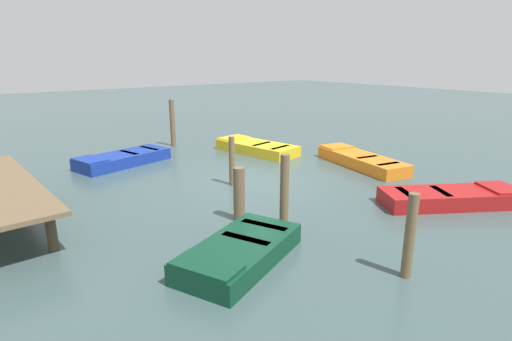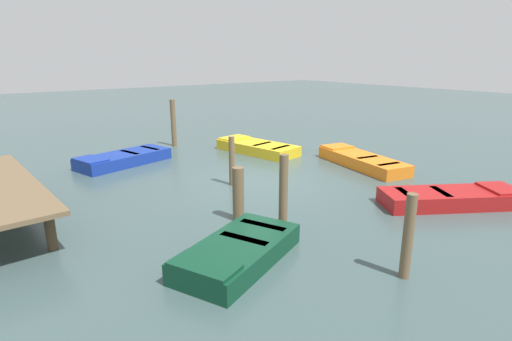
{
  "view_description": "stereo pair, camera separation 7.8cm",
  "coord_description": "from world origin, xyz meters",
  "px_view_note": "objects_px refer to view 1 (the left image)",
  "views": [
    {
      "loc": [
        -9.6,
        7.35,
        3.76
      ],
      "look_at": [
        0.0,
        0.0,
        0.35
      ],
      "focal_mm": 28.49,
      "sensor_mm": 36.0,
      "label": 1
    },
    {
      "loc": [
        -9.65,
        7.29,
        3.76
      ],
      "look_at": [
        0.0,
        0.0,
        0.35
      ],
      "focal_mm": 28.49,
      "sensor_mm": 36.0,
      "label": 2
    }
  ],
  "objects_px": {
    "rowboat_dark_green": "(239,252)",
    "mooring_piling_center": "(284,191)",
    "mooring_piling_far_right": "(410,236)",
    "mooring_piling_mid_right": "(232,161)",
    "rowboat_yellow": "(256,147)",
    "rowboat_red": "(451,197)",
    "mooring_piling_far_left": "(239,194)",
    "rowboat_blue": "(123,159)",
    "rowboat_orange": "(361,160)",
    "mooring_piling_near_left": "(172,123)"
  },
  "relations": [
    {
      "from": "rowboat_dark_green",
      "to": "mooring_piling_center",
      "type": "relative_size",
      "value": 1.79
    },
    {
      "from": "mooring_piling_far_right",
      "to": "mooring_piling_mid_right",
      "type": "bearing_deg",
      "value": -5.16
    },
    {
      "from": "rowboat_yellow",
      "to": "rowboat_red",
      "type": "bearing_deg",
      "value": 172.36
    },
    {
      "from": "rowboat_yellow",
      "to": "mooring_piling_far_left",
      "type": "xyz_separation_m",
      "value": [
        -5.35,
        4.61,
        0.43
      ]
    },
    {
      "from": "mooring_piling_far_left",
      "to": "mooring_piling_far_right",
      "type": "distance_m",
      "value": 4.0
    },
    {
      "from": "rowboat_red",
      "to": "mooring_piling_far_left",
      "type": "height_order",
      "value": "mooring_piling_far_left"
    },
    {
      "from": "rowboat_red",
      "to": "mooring_piling_far_right",
      "type": "distance_m",
      "value": 4.38
    },
    {
      "from": "rowboat_blue",
      "to": "mooring_piling_mid_right",
      "type": "height_order",
      "value": "mooring_piling_mid_right"
    },
    {
      "from": "rowboat_orange",
      "to": "rowboat_blue",
      "type": "bearing_deg",
      "value": 62.86
    },
    {
      "from": "rowboat_orange",
      "to": "mooring_piling_far_right",
      "type": "xyz_separation_m",
      "value": [
        -5.33,
        5.43,
        0.56
      ]
    },
    {
      "from": "mooring_piling_far_left",
      "to": "rowboat_yellow",
      "type": "bearing_deg",
      "value": -40.75
    },
    {
      "from": "rowboat_blue",
      "to": "mooring_piling_center",
      "type": "height_order",
      "value": "mooring_piling_center"
    },
    {
      "from": "rowboat_dark_green",
      "to": "mooring_piling_center",
      "type": "distance_m",
      "value": 2.06
    },
    {
      "from": "mooring_piling_near_left",
      "to": "mooring_piling_far_right",
      "type": "xyz_separation_m",
      "value": [
        -12.42,
        1.66,
        -0.23
      ]
    },
    {
      "from": "rowboat_orange",
      "to": "mooring_piling_near_left",
      "type": "height_order",
      "value": "mooring_piling_near_left"
    },
    {
      "from": "rowboat_dark_green",
      "to": "mooring_piling_far_left",
      "type": "relative_size",
      "value": 2.34
    },
    {
      "from": "rowboat_blue",
      "to": "mooring_piling_far_left",
      "type": "height_order",
      "value": "mooring_piling_far_left"
    },
    {
      "from": "rowboat_yellow",
      "to": "mooring_piling_center",
      "type": "xyz_separation_m",
      "value": [
        -6.26,
        4.0,
        0.63
      ]
    },
    {
      "from": "rowboat_orange",
      "to": "rowboat_dark_green",
      "type": "xyz_separation_m",
      "value": [
        -3.12,
        7.47,
        0.0
      ]
    },
    {
      "from": "rowboat_red",
      "to": "mooring_piling_near_left",
      "type": "distance_m",
      "value": 11.36
    },
    {
      "from": "rowboat_blue",
      "to": "mooring_piling_far_left",
      "type": "distance_m",
      "value": 6.77
    },
    {
      "from": "rowboat_red",
      "to": "mooring_piling_far_left",
      "type": "xyz_separation_m",
      "value": [
        2.55,
        4.97,
        0.43
      ]
    },
    {
      "from": "rowboat_red",
      "to": "mooring_piling_mid_right",
      "type": "bearing_deg",
      "value": 157.29
    },
    {
      "from": "mooring_piling_far_right",
      "to": "rowboat_blue",
      "type": "bearing_deg",
      "value": 6.48
    },
    {
      "from": "mooring_piling_far_right",
      "to": "mooring_piling_center",
      "type": "height_order",
      "value": "mooring_piling_center"
    },
    {
      "from": "mooring_piling_far_right",
      "to": "mooring_piling_mid_right",
      "type": "distance_m",
      "value": 6.31
    },
    {
      "from": "rowboat_red",
      "to": "rowboat_yellow",
      "type": "height_order",
      "value": "same"
    },
    {
      "from": "rowboat_orange",
      "to": "rowboat_yellow",
      "type": "bearing_deg",
      "value": 34.57
    },
    {
      "from": "mooring_piling_near_left",
      "to": "mooring_piling_far_right",
      "type": "relative_size",
      "value": 1.29
    },
    {
      "from": "mooring_piling_center",
      "to": "mooring_piling_mid_right",
      "type": "relative_size",
      "value": 1.13
    },
    {
      "from": "rowboat_blue",
      "to": "mooring_piling_center",
      "type": "distance_m",
      "value": 7.74
    },
    {
      "from": "rowboat_orange",
      "to": "mooring_piling_near_left",
      "type": "distance_m",
      "value": 8.07
    },
    {
      "from": "mooring_piling_center",
      "to": "rowboat_blue",
      "type": "bearing_deg",
      "value": 7.26
    },
    {
      "from": "mooring_piling_near_left",
      "to": "mooring_piling_far_left",
      "type": "relative_size",
      "value": 1.55
    },
    {
      "from": "mooring_piling_far_right",
      "to": "mooring_piling_mid_right",
      "type": "xyz_separation_m",
      "value": [
        6.28,
        -0.57,
        -0.03
      ]
    },
    {
      "from": "rowboat_dark_green",
      "to": "rowboat_red",
      "type": "bearing_deg",
      "value": 149.07
    },
    {
      "from": "rowboat_orange",
      "to": "rowboat_yellow",
      "type": "xyz_separation_m",
      "value": [
        3.93,
        1.67,
        0.0
      ]
    },
    {
      "from": "rowboat_orange",
      "to": "rowboat_yellow",
      "type": "height_order",
      "value": "same"
    },
    {
      "from": "mooring_piling_near_left",
      "to": "rowboat_yellow",
      "type": "bearing_deg",
      "value": -146.33
    },
    {
      "from": "rowboat_red",
      "to": "rowboat_yellow",
      "type": "distance_m",
      "value": 7.9
    },
    {
      "from": "mooring_piling_far_left",
      "to": "mooring_piling_mid_right",
      "type": "distance_m",
      "value": 2.76
    },
    {
      "from": "mooring_piling_mid_right",
      "to": "rowboat_yellow",
      "type": "bearing_deg",
      "value": -47.07
    },
    {
      "from": "rowboat_blue",
      "to": "mooring_piling_center",
      "type": "xyz_separation_m",
      "value": [
        -7.66,
        -0.98,
        0.63
      ]
    },
    {
      "from": "mooring_piling_mid_right",
      "to": "rowboat_red",
      "type": "bearing_deg",
      "value": -144.13
    },
    {
      "from": "rowboat_blue",
      "to": "rowboat_yellow",
      "type": "bearing_deg",
      "value": 149.53
    },
    {
      "from": "rowboat_red",
      "to": "mooring_piling_mid_right",
      "type": "relative_size",
      "value": 2.41
    },
    {
      "from": "mooring_piling_near_left",
      "to": "rowboat_blue",
      "type": "bearing_deg",
      "value": 121.55
    },
    {
      "from": "rowboat_orange",
      "to": "mooring_piling_near_left",
      "type": "bearing_deg",
      "value": 39.6
    },
    {
      "from": "rowboat_orange",
      "to": "rowboat_red",
      "type": "relative_size",
      "value": 1.07
    },
    {
      "from": "rowboat_red",
      "to": "rowboat_yellow",
      "type": "xyz_separation_m",
      "value": [
        7.9,
        0.36,
        0.0
      ]
    }
  ]
}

